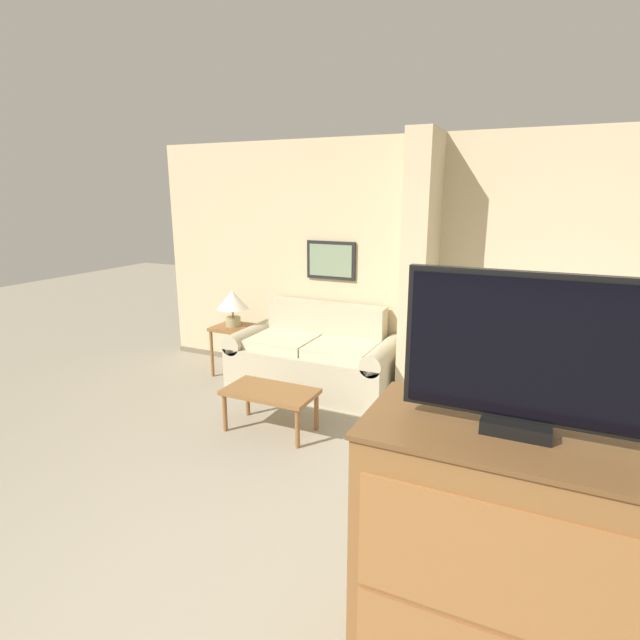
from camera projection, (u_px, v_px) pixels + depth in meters
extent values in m
cube|color=#CCB78E|center=(433.00, 268.00, 5.05)|extent=(6.58, 0.12, 2.60)
cube|color=#70644E|center=(425.00, 388.00, 5.30)|extent=(6.58, 0.02, 0.06)
cube|color=black|center=(331.00, 260.00, 5.43)|extent=(0.57, 0.02, 0.41)
cube|color=gray|center=(330.00, 260.00, 5.42)|extent=(0.50, 0.01, 0.34)
cube|color=#CCB78E|center=(420.00, 273.00, 4.76)|extent=(0.24, 0.59, 2.60)
cube|color=#B7AD8E|center=(314.00, 369.00, 5.31)|extent=(1.35, 0.84, 0.45)
cube|color=#B7AD8E|center=(326.00, 322.00, 5.49)|extent=(1.35, 0.20, 0.43)
cube|color=#B7AD8E|center=(252.00, 359.00, 5.63)|extent=(0.19, 0.84, 0.45)
cylinder|color=#B7AD8E|center=(251.00, 336.00, 5.56)|extent=(0.22, 0.84, 0.22)
cube|color=#B7AD8E|center=(383.00, 380.00, 5.00)|extent=(0.19, 0.84, 0.45)
cylinder|color=#B7AD8E|center=(384.00, 354.00, 4.93)|extent=(0.22, 0.84, 0.22)
cube|color=beige|center=(283.00, 341.00, 5.34)|extent=(0.66, 0.60, 0.10)
cube|color=beige|center=(341.00, 349.00, 5.06)|extent=(0.66, 0.60, 0.10)
cube|color=brown|center=(270.00, 392.00, 4.34)|extent=(0.80, 0.44, 0.04)
cylinder|color=brown|center=(225.00, 413.00, 4.37)|extent=(0.04, 0.04, 0.34)
cylinder|color=brown|center=(297.00, 429.00, 4.08)|extent=(0.04, 0.04, 0.34)
cylinder|color=brown|center=(248.00, 398.00, 4.69)|extent=(0.04, 0.04, 0.34)
cylinder|color=brown|center=(316.00, 411.00, 4.40)|extent=(0.04, 0.04, 0.34)
cube|color=brown|center=(234.00, 327.00, 5.67)|extent=(0.43, 0.43, 0.04)
cylinder|color=brown|center=(212.00, 354.00, 5.66)|extent=(0.04, 0.04, 0.54)
cylinder|color=brown|center=(239.00, 358.00, 5.51)|extent=(0.04, 0.04, 0.54)
cylinder|color=brown|center=(231.00, 345.00, 5.98)|extent=(0.04, 0.04, 0.54)
cylinder|color=brown|center=(257.00, 349.00, 5.83)|extent=(0.04, 0.04, 0.54)
cylinder|color=tan|center=(233.00, 321.00, 5.66)|extent=(0.17, 0.17, 0.11)
cylinder|color=tan|center=(233.00, 313.00, 5.63)|extent=(0.02, 0.02, 0.10)
cone|color=white|center=(232.00, 300.00, 5.59)|extent=(0.35, 0.35, 0.21)
cube|color=brown|center=(500.00, 572.00, 1.97)|extent=(1.08, 0.55, 1.18)
cube|color=brown|center=(515.00, 434.00, 1.82)|extent=(1.11, 0.58, 0.02)
cube|color=#946133|center=(498.00, 569.00, 1.66)|extent=(0.98, 0.01, 0.47)
cube|color=black|center=(516.00, 425.00, 1.81)|extent=(0.24, 0.16, 0.05)
cube|color=black|center=(524.00, 348.00, 1.74)|extent=(0.83, 0.04, 0.54)
cube|color=black|center=(524.00, 350.00, 1.72)|extent=(0.79, 0.01, 0.50)
cube|color=brown|center=(580.00, 467.00, 3.73)|extent=(1.85, 2.13, 0.10)
cube|color=white|center=(585.00, 431.00, 3.66)|extent=(1.81, 2.09, 0.50)
cube|color=white|center=(584.00, 370.00, 4.33)|extent=(1.69, 0.36, 0.10)
cube|color=black|center=(612.00, 369.00, 3.60)|extent=(0.27, 0.18, 0.42)
cube|color=black|center=(612.00, 384.00, 3.53)|extent=(0.20, 0.03, 0.19)
ellipsoid|color=black|center=(617.00, 341.00, 3.55)|extent=(0.26, 0.17, 0.10)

